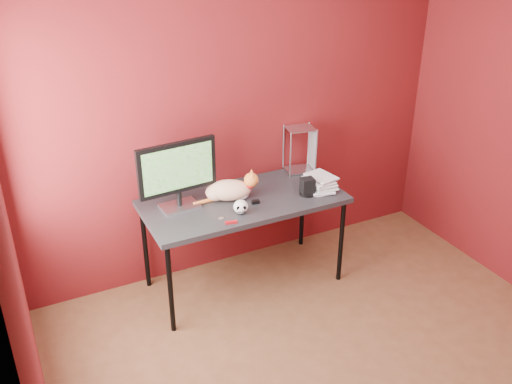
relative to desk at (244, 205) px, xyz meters
name	(u,v)px	position (x,y,z in m)	size (l,w,h in m)	color
room	(383,183)	(0.15, -1.37, 0.75)	(3.52, 3.52, 2.61)	#56331D
desk	(244,205)	(0.00, 0.00, 0.00)	(1.50, 0.70, 0.75)	black
monitor	(177,172)	(-0.47, 0.08, 0.33)	(0.59, 0.21, 0.51)	#AEAFB3
cat	(229,190)	(-0.09, 0.04, 0.13)	(0.48, 0.28, 0.23)	#CC632B
skull_mug	(241,207)	(-0.11, -0.19, 0.10)	(0.11, 0.11, 0.10)	silver
speaker	(307,187)	(0.46, -0.15, 0.11)	(0.12, 0.12, 0.13)	black
book_stack	(314,118)	(0.52, -0.09, 0.63)	(0.22, 0.27, 1.16)	beige
wire_rack	(300,149)	(0.63, 0.26, 0.24)	(0.25, 0.22, 0.38)	#AEAFB3
pocket_knife	(231,222)	(-0.23, -0.29, 0.06)	(0.08, 0.02, 0.02)	maroon
black_gadget	(256,202)	(0.05, -0.10, 0.06)	(0.05, 0.03, 0.03)	black
washer	(221,218)	(-0.27, -0.20, 0.05)	(0.04, 0.04, 0.00)	#AEAFB3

